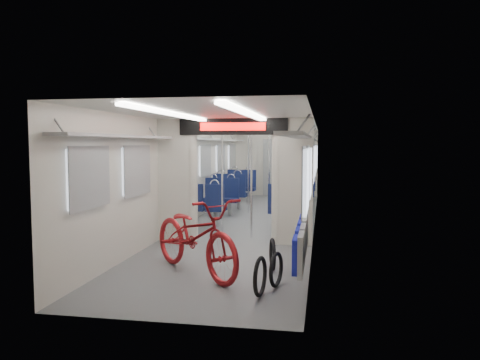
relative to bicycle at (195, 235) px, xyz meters
The scene contains 14 objects.
carriage 4.05m from the bicycle, 87.96° to the left, with size 12.00×12.02×2.31m.
bicycle is the anchor object (origin of this frame).
flip_bench 1.51m from the bicycle, ahead, with size 0.12×2.07×0.48m.
bike_hoop_a 1.36m from the bicycle, 38.42° to the right, with size 0.49×0.49×0.05m, color black.
bike_hoop_b 1.30m from the bicycle, 19.11° to the right, with size 0.46×0.46×0.05m, color black.
bike_hoop_c 1.17m from the bicycle, 19.34° to the left, with size 0.48×0.48×0.05m, color black.
seat_bay_near_left 4.62m from the bicycle, 99.90° to the left, with size 0.88×1.95×1.06m.
seat_bay_near_right 4.68m from the bicycle, 76.71° to the left, with size 0.91×2.08×1.10m.
seat_bay_far_left 7.50m from the bicycle, 96.08° to the left, with size 0.92×2.13×1.12m.
seat_bay_far_right 7.94m from the bicycle, 82.21° to the left, with size 0.93×2.18×1.13m.
stanchion_near_left 2.98m from the bicycle, 94.63° to the left, with size 0.04×0.04×2.30m, color silver.
stanchion_near_right 2.78m from the bicycle, 81.66° to the left, with size 0.04×0.04×2.30m, color silver.
stanchion_far_left 5.94m from the bicycle, 91.65° to the left, with size 0.04×0.04×2.30m, color silver.
stanchion_far_right 6.00m from the bicycle, 86.46° to the left, with size 0.04×0.04×2.30m, color silver.
Camera 1 is at (1.60, -10.49, 1.84)m, focal length 35.00 mm.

